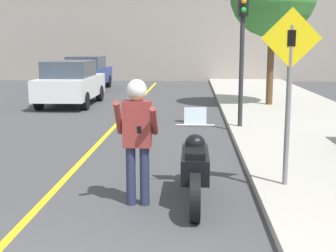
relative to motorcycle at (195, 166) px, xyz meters
name	(u,v)px	position (x,y,z in m)	size (l,w,h in m)	color
road_center_line	(89,153)	(-2.25, 2.86, -0.51)	(0.12, 36.00, 0.01)	yellow
building_backdrop	(168,15)	(-1.65, 22.86, 3.51)	(28.00, 1.20, 8.05)	gray
motorcycle	(195,166)	(0.00, 0.00, 0.00)	(0.62, 2.40, 1.31)	black
person_biker	(137,128)	(-0.83, -0.28, 0.63)	(0.59, 0.49, 1.84)	#282D4C
crossing_sign	(289,80)	(1.42, 0.40, 1.26)	(0.91, 0.08, 2.72)	slate
traffic_light	(243,30)	(1.22, 5.62, 2.15)	(0.26, 0.30, 3.62)	#2D2D30
parked_car_white	(71,83)	(-4.66, 10.62, 0.34)	(1.88, 4.20, 1.68)	black
parked_car_blue	(87,73)	(-5.37, 16.55, 0.34)	(1.88, 4.20, 1.68)	black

